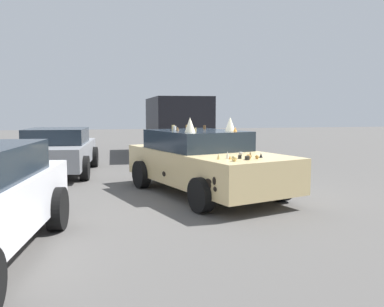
{
  "coord_description": "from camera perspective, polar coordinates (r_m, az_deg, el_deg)",
  "views": [
    {
      "loc": [
        -8.62,
        2.08,
        1.85
      ],
      "look_at": [
        0.0,
        0.3,
        0.9
      ],
      "focal_mm": 38.43,
      "sensor_mm": 36.0,
      "label": 1
    }
  ],
  "objects": [
    {
      "name": "ground_plane",
      "position": [
        9.06,
        1.87,
        -5.62
      ],
      "size": [
        60.0,
        60.0,
        0.0
      ],
      "primitive_type": "plane",
      "color": "#514F4C"
    },
    {
      "name": "art_car_decorated",
      "position": [
        9.01,
        1.63,
        -1.08
      ],
      "size": [
        4.73,
        3.12,
        1.69
      ],
      "rotation": [
        0.0,
        0.0,
        3.46
      ],
      "color": "#D8BC7F",
      "rests_on": "ground"
    },
    {
      "name": "parked_van_near_left",
      "position": [
        16.73,
        -2.26,
        4.23
      ],
      "size": [
        5.17,
        2.33,
        2.3
      ],
      "rotation": [
        0.0,
        0.0,
        -0.01
      ],
      "color": "black",
      "rests_on": "ground"
    },
    {
      "name": "parked_sedan_row_back_far",
      "position": [
        12.39,
        -18.08,
        0.4
      ],
      "size": [
        4.21,
        2.18,
        1.31
      ],
      "rotation": [
        0.0,
        0.0,
        -0.06
      ],
      "color": "gray",
      "rests_on": "ground"
    }
  ]
}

